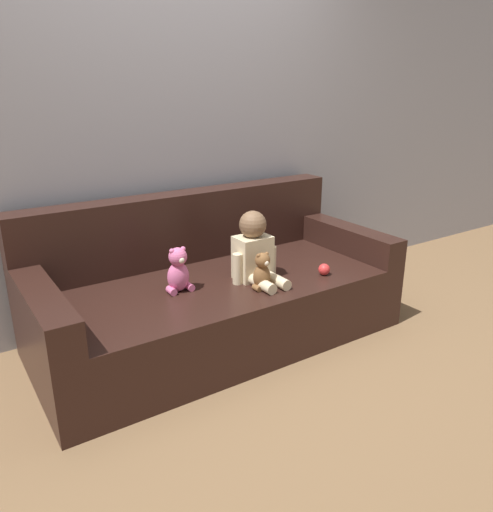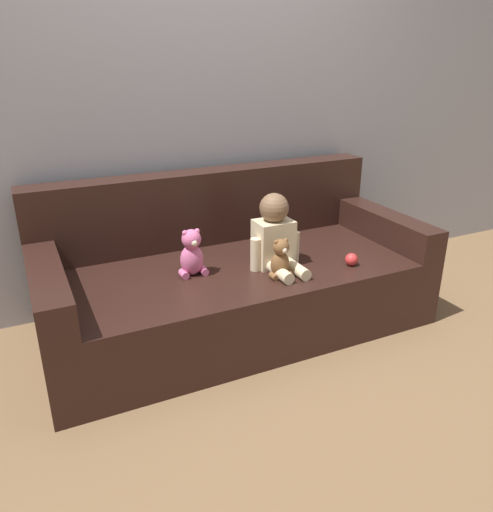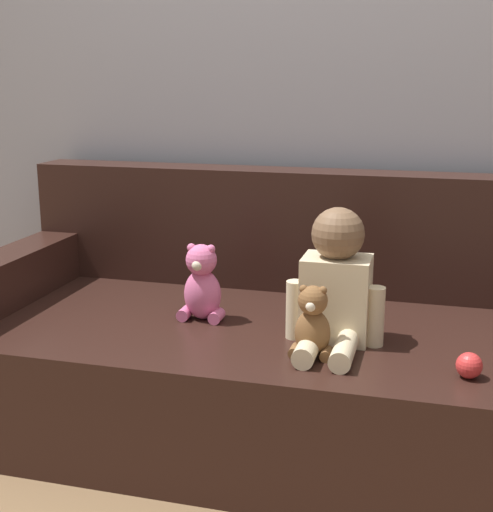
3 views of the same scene
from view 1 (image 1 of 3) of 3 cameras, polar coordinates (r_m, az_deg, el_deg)
The scene contains 7 objects.
ground_plane at distance 3.15m, azimuth -3.15°, elevation -9.32°, with size 12.00×12.00×0.00m, color brown.
wall_back at distance 3.29m, azimuth -8.93°, elevation 15.45°, with size 8.00×0.05×2.60m.
couch at distance 3.08m, azimuth -3.87°, elevation -4.19°, with size 2.16×0.99×0.85m.
person_baby at distance 2.91m, azimuth 0.93°, elevation 0.49°, with size 0.30×0.35×0.41m.
teddy_bear_brown at distance 2.80m, azimuth 1.80°, elevation -1.81°, with size 0.13×0.10×0.21m.
plush_toy_side at distance 2.78m, azimuth -7.80°, elevation -1.70°, with size 0.15×0.12×0.26m.
toy_ball at distance 3.05m, azimuth 8.87°, elevation -1.52°, with size 0.07×0.07×0.07m.
Camera 1 is at (-1.39, -2.40, 1.51)m, focal length 35.00 mm.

